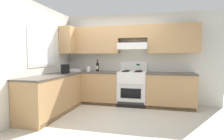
# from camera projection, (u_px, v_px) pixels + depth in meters

# --- Properties ---
(ground_plane) EXTENTS (7.04, 7.04, 0.00)m
(ground_plane) POSITION_uv_depth(u_px,v_px,m) (104.00, 118.00, 3.99)
(ground_plane) COLOR beige
(wall_back) EXTENTS (4.68, 0.57, 2.55)m
(wall_back) POSITION_uv_depth(u_px,v_px,m) (133.00, 52.00, 5.27)
(wall_back) COLOR silver
(wall_back) RESTS_ON ground_plane
(wall_left) EXTENTS (0.47, 4.00, 2.55)m
(wall_left) POSITION_uv_depth(u_px,v_px,m) (44.00, 56.00, 4.49)
(wall_left) COLOR silver
(wall_left) RESTS_ON ground_plane
(counter_back_run) EXTENTS (3.60, 0.65, 0.91)m
(counter_back_run) POSITION_uv_depth(u_px,v_px,m) (124.00, 89.00, 5.11)
(counter_back_run) COLOR tan
(counter_back_run) RESTS_ON ground_plane
(counter_left_run) EXTENTS (0.63, 1.91, 0.91)m
(counter_left_run) POSITION_uv_depth(u_px,v_px,m) (52.00, 95.00, 4.24)
(counter_left_run) COLOR tan
(counter_left_run) RESTS_ON ground_plane
(stove) EXTENTS (0.76, 0.62, 1.20)m
(stove) POSITION_uv_depth(u_px,v_px,m) (132.00, 88.00, 5.06)
(stove) COLOR white
(stove) RESTS_ON ground_plane
(wine_bottle) EXTENTS (0.08, 0.08, 0.34)m
(wine_bottle) POSITION_uv_depth(u_px,v_px,m) (97.00, 66.00, 5.36)
(wine_bottle) COLOR black
(wine_bottle) RESTS_ON counter_back_run
(bowl) EXTENTS (0.33, 0.24, 0.06)m
(bowl) POSITION_uv_depth(u_px,v_px,m) (75.00, 71.00, 5.34)
(bowl) COLOR silver
(bowl) RESTS_ON counter_back_run
(bucket) EXTENTS (0.23, 0.23, 0.23)m
(bucket) POSITION_uv_depth(u_px,v_px,m) (65.00, 69.00, 4.66)
(bucket) COLOR black
(bucket) RESTS_ON counter_left_run
(paper_towel_roll) EXTENTS (0.11, 0.11, 0.14)m
(paper_towel_roll) POSITION_uv_depth(u_px,v_px,m) (88.00, 69.00, 5.29)
(paper_towel_roll) COLOR white
(paper_towel_roll) RESTS_ON counter_back_run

